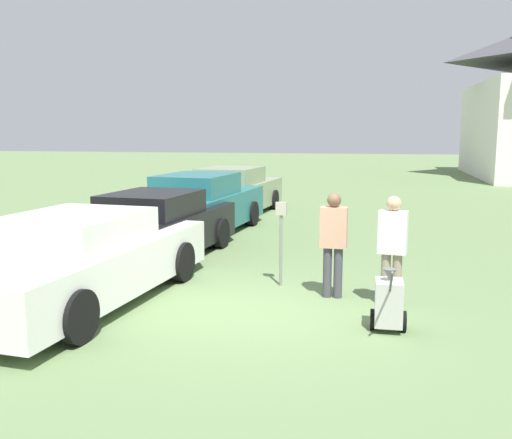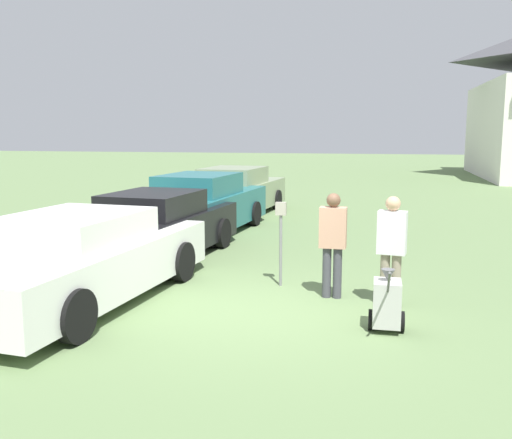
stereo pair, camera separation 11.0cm
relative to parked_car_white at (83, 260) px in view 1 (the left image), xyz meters
The scene contains 9 objects.
ground_plane 2.86m from the parked_car_white, ahead, with size 120.00×120.00×0.00m, color #607A4C.
parked_car_white is the anchor object (origin of this frame).
parked_car_black 3.06m from the parked_car_white, 89.99° to the left, with size 2.24×4.89×1.42m.
parked_car_teal 6.09m from the parked_car_white, 90.00° to the left, with size 2.36×5.37×1.56m.
parked_car_sage 9.60m from the parked_car_white, 90.00° to the left, with size 2.38×5.36×1.51m.
parking_meter 3.27m from the parked_car_white, 29.02° to the left, with size 0.18×0.09×1.45m.
person_worker 3.92m from the parked_car_white, 15.64° to the left, with size 0.43×0.23×1.68m.
person_supervisor 4.74m from the parked_car_white, ahead, with size 0.45×0.29×1.69m.
equipment_cart 4.63m from the parked_car_white, ahead, with size 0.47×0.99×1.00m.
Camera 1 is at (1.56, -7.95, 2.64)m, focal length 40.00 mm.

